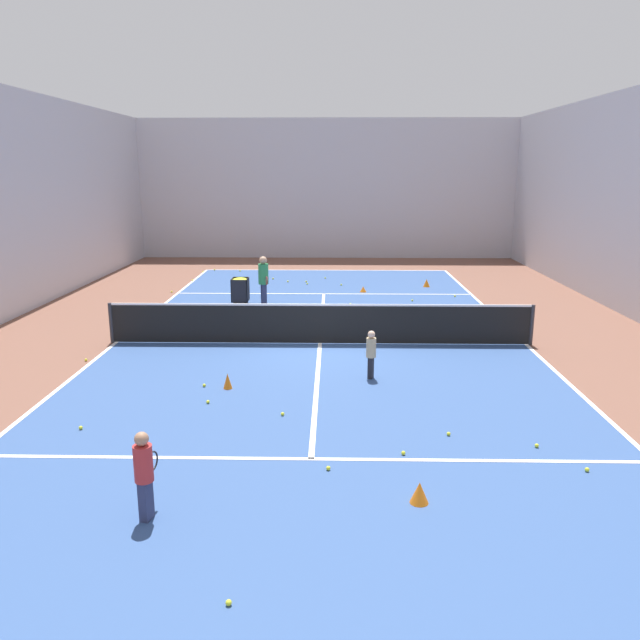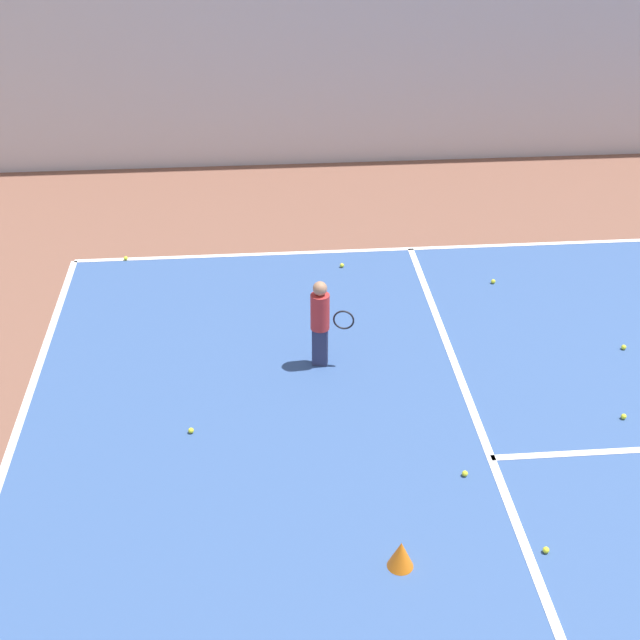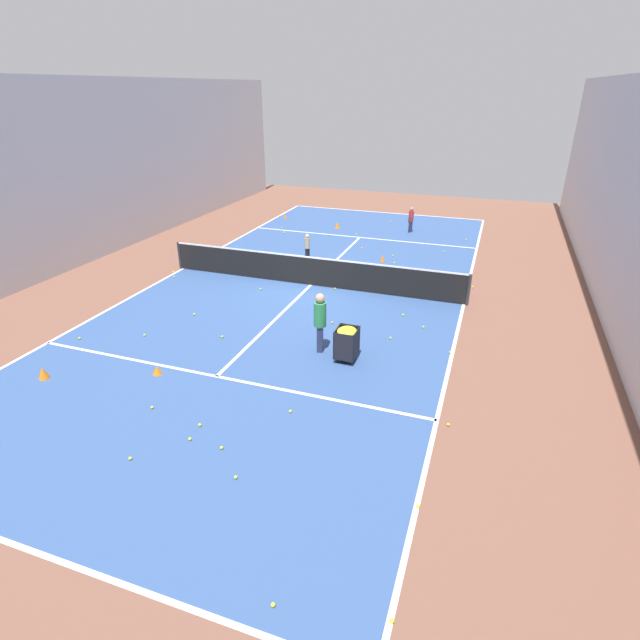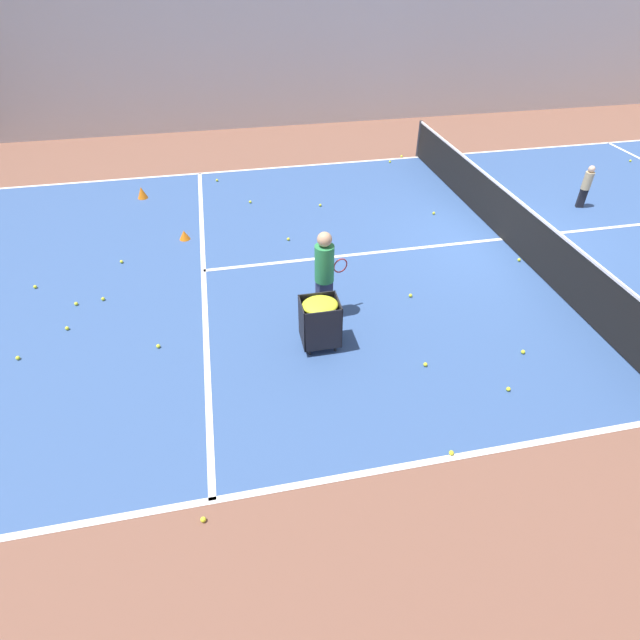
% 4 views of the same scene
% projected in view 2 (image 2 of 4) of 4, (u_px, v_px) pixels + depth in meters
% --- Properties ---
extents(line_service_near, '(10.98, 0.10, 0.00)m').
position_uv_depth(line_service_near, '(491.00, 458.00, 10.29)').
color(line_service_near, white).
rests_on(line_service_near, ground).
extents(player_near_baseline, '(0.30, 0.60, 1.25)m').
position_uv_depth(player_near_baseline, '(321.00, 318.00, 11.62)').
color(player_near_baseline, '#2D3351').
rests_on(player_near_baseline, ground).
extents(training_cone_4, '(0.27, 0.27, 0.31)m').
position_uv_depth(training_cone_4, '(401.00, 554.00, 8.78)').
color(training_cone_4, orange).
rests_on(training_cone_4, ground).
extents(tennis_ball_1, '(0.07, 0.07, 0.07)m').
position_uv_depth(tennis_ball_1, '(493.00, 281.00, 13.92)').
color(tennis_ball_1, yellow).
rests_on(tennis_ball_1, ground).
extents(tennis_ball_8, '(0.07, 0.07, 0.07)m').
position_uv_depth(tennis_ball_8, '(624.00, 416.00, 10.92)').
color(tennis_ball_8, yellow).
rests_on(tennis_ball_8, ground).
extents(tennis_ball_16, '(0.07, 0.07, 0.07)m').
position_uv_depth(tennis_ball_16, '(465.00, 473.00, 10.00)').
color(tennis_ball_16, yellow).
rests_on(tennis_ball_16, ground).
extents(tennis_ball_19, '(0.07, 0.07, 0.07)m').
position_uv_depth(tennis_ball_19, '(546.00, 550.00, 9.00)').
color(tennis_ball_19, yellow).
rests_on(tennis_ball_19, ground).
extents(tennis_ball_21, '(0.07, 0.07, 0.07)m').
position_uv_depth(tennis_ball_21, '(624.00, 347.00, 12.28)').
color(tennis_ball_21, yellow).
rests_on(tennis_ball_21, ground).
extents(tennis_ball_22, '(0.07, 0.07, 0.07)m').
position_uv_depth(tennis_ball_22, '(191.00, 430.00, 10.68)').
color(tennis_ball_22, yellow).
rests_on(tennis_ball_22, ground).
extents(tennis_ball_34, '(0.07, 0.07, 0.07)m').
position_uv_depth(tennis_ball_34, '(126.00, 258.00, 14.61)').
color(tennis_ball_34, yellow).
rests_on(tennis_ball_34, ground).
extents(tennis_ball_36, '(0.07, 0.07, 0.07)m').
position_uv_depth(tennis_ball_36, '(342.00, 265.00, 14.39)').
color(tennis_ball_36, yellow).
rests_on(tennis_ball_36, ground).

